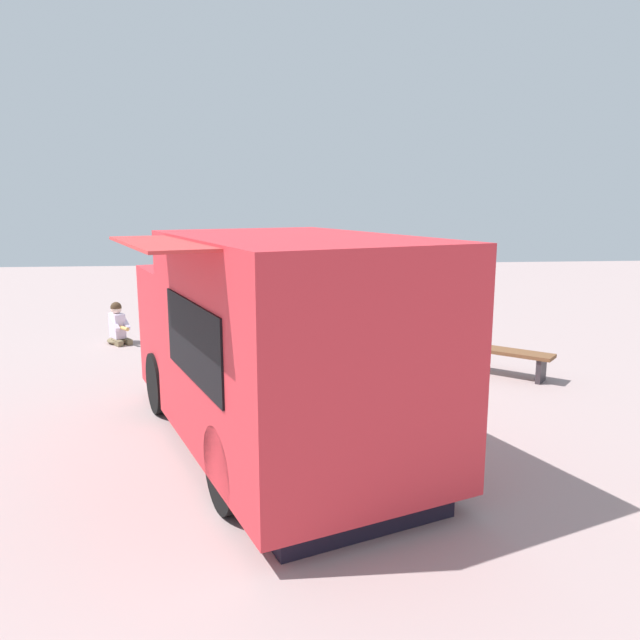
{
  "coord_description": "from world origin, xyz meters",
  "views": [
    {
      "loc": [
        -8.76,
        0.41,
        2.93
      ],
      "look_at": [
        0.81,
        -0.54,
        1.05
      ],
      "focal_mm": 34.17,
      "sensor_mm": 36.0,
      "label": 1
    }
  ],
  "objects_px": {
    "food_truck": "(272,347)",
    "planter_flowering_far": "(272,327)",
    "person_customer": "(118,327)",
    "plaza_bench": "(498,355)"
  },
  "relations": [
    {
      "from": "food_truck",
      "to": "person_customer",
      "type": "relative_size",
      "value": 6.54
    },
    {
      "from": "person_customer",
      "to": "planter_flowering_far",
      "type": "xyz_separation_m",
      "value": [
        -0.82,
        -3.2,
        0.11
      ]
    },
    {
      "from": "food_truck",
      "to": "planter_flowering_far",
      "type": "xyz_separation_m",
      "value": [
        4.92,
        -0.1,
        -0.77
      ]
    },
    {
      "from": "planter_flowering_far",
      "to": "plaza_bench",
      "type": "height_order",
      "value": "planter_flowering_far"
    },
    {
      "from": "person_customer",
      "to": "plaza_bench",
      "type": "relative_size",
      "value": 0.54
    },
    {
      "from": "planter_flowering_far",
      "to": "plaza_bench",
      "type": "xyz_separation_m",
      "value": [
        -2.25,
        -3.8,
        -0.11
      ]
    },
    {
      "from": "person_customer",
      "to": "planter_flowering_far",
      "type": "height_order",
      "value": "person_customer"
    },
    {
      "from": "food_truck",
      "to": "planter_flowering_far",
      "type": "relative_size",
      "value": 6.57
    },
    {
      "from": "food_truck",
      "to": "planter_flowering_far",
      "type": "distance_m",
      "value": 4.98
    },
    {
      "from": "food_truck",
      "to": "plaza_bench",
      "type": "distance_m",
      "value": 4.81
    }
  ]
}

